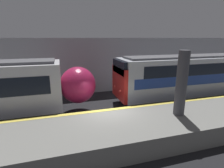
# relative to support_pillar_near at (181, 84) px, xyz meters

# --- Properties ---
(ground_plane) EXTENTS (120.00, 120.00, 0.00)m
(ground_plane) POSITION_rel_support_pillar_near_xyz_m (-3.48, 1.77, -2.75)
(ground_plane) COLOR black
(platform) EXTENTS (40.00, 3.61, 1.04)m
(platform) POSITION_rel_support_pillar_near_xyz_m (-3.48, -0.03, -2.23)
(platform) COLOR slate
(platform) RESTS_ON ground
(station_rear_barrier) EXTENTS (50.00, 0.15, 5.06)m
(station_rear_barrier) POSITION_rel_support_pillar_near_xyz_m (-3.48, 8.46, -0.22)
(station_rear_barrier) COLOR #939399
(station_rear_barrier) RESTS_ON ground
(support_pillar_near) EXTENTS (0.57, 0.57, 3.44)m
(support_pillar_near) POSITION_rel_support_pillar_near_xyz_m (0.00, 0.00, 0.00)
(support_pillar_near) COLOR #47474C
(support_pillar_near) RESTS_ON platform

